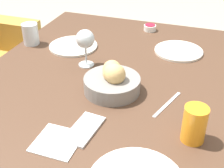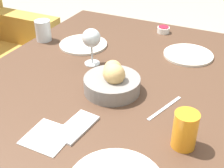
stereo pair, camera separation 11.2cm
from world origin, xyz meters
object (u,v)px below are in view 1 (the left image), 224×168
Objects in this scene: jam_bowl_berry at (150,28)px; napkin at (57,142)px; cell_phone at (84,129)px; knife_silver at (167,104)px; water_tumbler at (31,34)px; plate_near_right at (179,51)px; plate_far_center at (73,46)px; bread_basket at (112,81)px; wine_glass at (85,40)px; juice_glass at (194,124)px.

jam_bowl_berry reaches higher than napkin.
napkin is at bearing 144.88° from cell_phone.
jam_bowl_berry is 0.66m from knife_silver.
plate_near_right is at bearing -78.29° from water_tumbler.
jam_bowl_berry is 0.49× the size of napkin.
plate_far_center is 0.21m from water_tumbler.
jam_bowl_berry is at bearing -3.66° from napkin.
plate_near_right is 0.66m from cell_phone.
bread_basket reaches higher than plate_far_center.
water_tumbler is at bearing 101.71° from plate_near_right.
wine_glass reaches higher than cell_phone.
plate_near_right is 0.97× the size of plate_far_center.
juice_glass is (-0.57, -0.13, 0.05)m from plate_near_right.
water_tumbler is (0.26, 0.49, 0.01)m from bread_basket.
napkin is at bearing -142.74° from water_tumbler.
wine_glass is (-0.25, 0.34, 0.11)m from plate_near_right.
cell_phone is (-0.22, 0.21, 0.00)m from knife_silver.
napkin is (-0.46, -0.10, -0.11)m from wine_glass.
water_tumbler is at bearing 124.97° from jam_bowl_berry.
bread_basket is at bearing 61.18° from juice_glass.
plate_far_center is at bearing 137.28° from jam_bowl_berry.
napkin is at bearing 111.04° from juice_glass.
wine_glass is 0.49m from jam_bowl_berry.
cell_phone is (-0.07, 0.31, -0.05)m from juice_glass.
juice_glass is 1.80× the size of jam_bowl_berry.
juice_glass is at bearing -145.82° from knife_silver.
cell_phone is at bearing -151.70° from plate_far_center.
cell_phone reaches higher than napkin.
wine_glass is 0.43m from cell_phone.
water_tumbler is at bearing 68.18° from knife_silver.
plate_near_right is 0.44m from wine_glass.
wine_glass is at bearing 56.05° from juice_glass.
plate_near_right is 1.24× the size of knife_silver.
bread_basket is 0.24m from cell_phone.
bread_basket reaches higher than napkin.
jam_bowl_berry is at bearing -19.73° from wine_glass.
bread_basket is at bearing -117.76° from water_tumbler.
water_tumbler is at bearing 71.35° from wine_glass.
wine_glass reaches higher than bread_basket.
plate_far_center is 1.29× the size of knife_silver.
wine_glass is at bearing 126.05° from plate_near_right.
jam_bowl_berry is at bearing 41.48° from plate_near_right.
juice_glass is at bearing -127.52° from plate_far_center.
bread_basket is 0.35m from juice_glass.
knife_silver is (-0.62, -0.21, -0.01)m from jam_bowl_berry.
bread_basket is 0.60m from jam_bowl_berry.
cell_phone reaches higher than knife_silver.
napkin is (-0.14, 0.37, -0.05)m from juice_glass.
juice_glass is 0.57m from wine_glass.
knife_silver is at bearing -42.58° from napkin.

